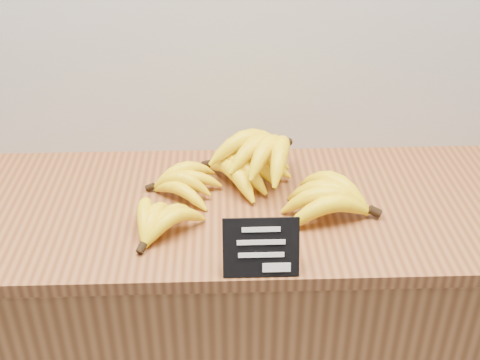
# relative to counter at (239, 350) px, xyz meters

# --- Properties ---
(counter) EXTENTS (1.49, 0.50, 0.90)m
(counter) POSITION_rel_counter_xyz_m (0.00, 0.00, 0.00)
(counter) COLOR #9F6233
(counter) RESTS_ON ground
(counter_top) EXTENTS (1.41, 0.54, 0.03)m
(counter_top) POSITION_rel_counter_xyz_m (0.00, 0.00, 0.47)
(counter_top) COLOR brown
(counter_top) RESTS_ON counter
(chalkboard_sign) EXTENTS (0.15, 0.04, 0.11)m
(chalkboard_sign) POSITION_rel_counter_xyz_m (0.03, -0.24, 0.54)
(chalkboard_sign) COLOR black
(chalkboard_sign) RESTS_ON counter_top
(banana_pile) EXTENTS (0.59, 0.43, 0.13)m
(banana_pile) POSITION_rel_counter_xyz_m (0.03, 0.02, 0.53)
(banana_pile) COLOR #FFE40A
(banana_pile) RESTS_ON counter_top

